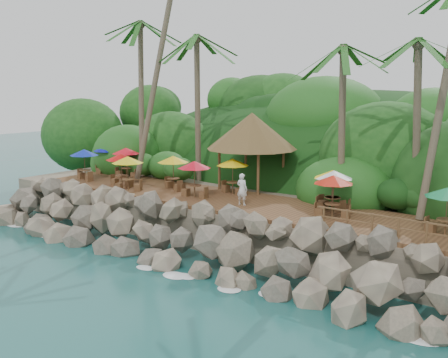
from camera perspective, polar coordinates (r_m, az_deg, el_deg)
The scene contains 12 objects.
ground at distance 25.63m, azimuth -8.21°, elevation -9.40°, with size 140.00×140.00×0.00m, color #19514F.
land_base at distance 37.92m, azimuth 9.13°, elevation -1.38°, with size 32.00×25.20×2.10m, color gray.
jungle_hill at distance 44.77m, azimuth 13.60°, elevation -1.15°, with size 44.80×28.00×15.40m, color #143811.
seawall at distance 26.65m, azimuth -5.21°, elevation -5.98°, with size 29.00×4.00×2.30m, color gray, non-canonical shape.
terrace at distance 29.38m, azimuth 0.00°, elevation -2.30°, with size 26.00×5.00×0.20m, color brown.
jungle_foliage at distance 37.28m, azimuth 8.36°, elevation -3.21°, with size 44.00×16.00×12.00m, color #143811, non-canonical shape.
foam_line at distance 25.82m, azimuth -7.73°, elevation -9.17°, with size 25.20×0.80×0.06m.
palms at distance 30.84m, azimuth 4.41°, elevation 17.40°, with size 25.76×7.22×15.33m.
palapa at distance 31.89m, azimuth 3.03°, elevation 5.19°, with size 5.47×5.47×4.60m.
dining_clusters at distance 30.19m, azimuth -2.40°, elevation 1.50°, with size 25.25×5.08×2.05m.
railing at distance 22.36m, azimuth 18.32°, elevation -4.94°, with size 7.20×0.10×1.00m.
waiter at distance 27.62m, azimuth 1.96°, elevation -1.11°, with size 0.62×0.40×1.69m, color white.
Camera 1 is at (17.26, -16.93, 8.50)m, focal length 42.37 mm.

